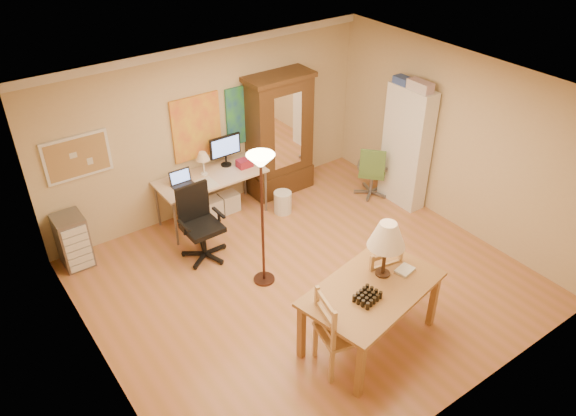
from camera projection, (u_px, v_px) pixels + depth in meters
floor at (307, 282)px, 7.70m from camera, size 5.50×5.50×0.00m
crown_molding at (205, 46)px, 7.94m from camera, size 5.50×0.08×0.12m
corkboard at (77, 157)px, 7.57m from camera, size 0.90×0.04×0.62m
art_panel_left at (196, 127)px, 8.47m from camera, size 0.80×0.04×1.00m
art_panel_right at (247, 113)px, 8.91m from camera, size 0.75×0.04×0.95m
dining_table at (378, 272)px, 6.36m from camera, size 1.80×1.29×1.54m
ladder_chair_back at (376, 279)px, 7.01m from camera, size 0.55×0.53×1.03m
ladder_chair_left at (338, 333)px, 6.22m from camera, size 0.57×0.59×1.06m
torchiere_lamp at (261, 182)px, 6.88m from camera, size 0.35×0.35×1.94m
computer_desk at (213, 191)px, 8.81m from camera, size 1.69×0.74×1.28m
office_chair_black at (202, 239)px, 8.04m from camera, size 0.68×0.68×1.10m
office_chair_green at (371, 182)px, 9.47m from camera, size 0.60×0.59×0.93m
drawer_cart at (73, 241)px, 7.84m from camera, size 0.39×0.47×0.78m
armoire at (280, 142)px, 9.28m from camera, size 1.12×0.53×2.06m
bookshelf at (406, 147)px, 8.92m from camera, size 0.30×0.80×1.99m
wastebin at (283, 202)px, 9.07m from camera, size 0.29×0.29×0.36m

